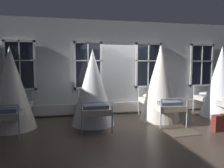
{
  "coord_description": "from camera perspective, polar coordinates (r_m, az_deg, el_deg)",
  "views": [
    {
      "loc": [
        -1.87,
        -6.36,
        1.79
      ],
      "look_at": [
        -0.5,
        -0.02,
        1.2
      ],
      "focal_mm": 34.24,
      "sensor_mm": 36.0,
      "label": 1
    }
  ],
  "objects": [
    {
      "name": "suitcase_dark",
      "position": [
        6.58,
        27.39,
        -9.2
      ],
      "size": [
        0.56,
        0.21,
        0.47
      ],
      "rotation": [
        0.0,
        0.0,
        -0.01
      ],
      "color": "#5B231E",
      "rests_on": "ground"
    },
    {
      "name": "window_bank",
      "position": [
        7.72,
        1.92,
        -1.16
      ],
      "size": [
        7.66,
        0.1,
        2.52
      ],
      "color": "black",
      "rests_on": "ground"
    },
    {
      "name": "ground",
      "position": [
        6.87,
        4.13,
        -9.94
      ],
      "size": [
        20.96,
        20.96,
        0.0
      ],
      "primitive_type": "plane",
      "color": "#4C3D33"
    },
    {
      "name": "rug_third",
      "position": [
        6.06,
        18.38,
        -12.22
      ],
      "size": [
        0.82,
        0.6,
        0.01
      ],
      "primitive_type": "cube",
      "rotation": [
        0.0,
        0.0,
        0.05
      ],
      "color": "brown",
      "rests_on": "ground"
    },
    {
      "name": "cot_third",
      "position": [
        7.03,
        12.73,
        -0.07
      ],
      "size": [
        1.31,
        2.02,
        2.41
      ],
      "rotation": [
        0.0,
        0.0,
        1.55
      ],
      "color": "#9EA3A8",
      "rests_on": "ground"
    },
    {
      "name": "back_wall_with_windows",
      "position": [
        7.79,
        1.72,
        4.32
      ],
      "size": [
        11.48,
        0.1,
        3.35
      ],
      "primitive_type": "cube",
      "color": "silver",
      "rests_on": "ground"
    },
    {
      "name": "cot_fourth",
      "position": [
        8.25,
        27.04,
        0.24
      ],
      "size": [
        1.31,
        2.03,
        2.41
      ],
      "rotation": [
        0.0,
        0.0,
        1.55
      ],
      "color": "#9EA3A8",
      "rests_on": "ground"
    },
    {
      "name": "cot_second",
      "position": [
        6.4,
        -5.16,
        -1.2
      ],
      "size": [
        1.31,
        2.02,
        2.25
      ],
      "rotation": [
        0.0,
        0.0,
        1.56
      ],
      "color": "#9EA3A8",
      "rests_on": "ground"
    },
    {
      "name": "cot_first",
      "position": [
        6.55,
        -25.36,
        -1.31
      ],
      "size": [
        1.31,
        2.02,
        2.3
      ],
      "rotation": [
        0.0,
        0.0,
        1.55
      ],
      "color": "#9EA3A8",
      "rests_on": "ground"
    }
  ]
}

